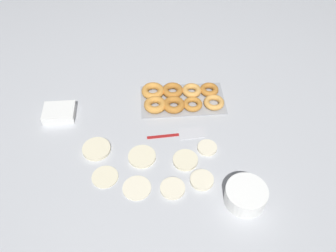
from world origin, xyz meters
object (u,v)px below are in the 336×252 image
Objects in this scene: donut_tray at (179,98)px; pancake_0 at (185,160)px; pancake_1 at (142,156)px; pancake_4 at (97,149)px; batter_bowl at (246,195)px; spatula at (185,134)px; pancake_3 at (207,148)px; container_stack at (59,112)px; pancake_7 at (202,180)px; pancake_2 at (137,188)px; pancake_5 at (173,188)px; pancake_6 at (105,177)px.

pancake_0 is at bearing 88.69° from donut_tray.
pancake_4 is at bearing -15.43° from pancake_1.
spatula is at bearing -61.16° from batter_bowl.
pancake_1 is (0.17, -0.03, -0.00)m from pancake_0.
pancake_1 is 0.97× the size of pancake_4.
batter_bowl reaches higher than pancake_4.
container_stack is at bearing -20.59° from pancake_3.
batter_bowl is at bearing 147.48° from pancake_7.
pancake_0 is 0.73× the size of container_stack.
pancake_3 is at bearing -67.62° from batter_bowl.
pancake_2 is 1.35× the size of pancake_3.
container_stack is (0.64, -0.24, 0.01)m from pancake_3.
pancake_3 is at bearing 106.90° from donut_tray.
pancake_5 is 0.27m from pancake_6.
pancake_6 is at bearing -15.68° from pancake_5.
pancake_7 is (-0.25, -0.01, 0.00)m from pancake_2.
pancake_3 is 0.31m from donut_tray.
pancake_5 is (0.16, 0.18, -0.00)m from pancake_3.
batter_bowl is 1.11× the size of container_stack.
pancake_3 is 0.46m from pancake_4.
pancake_6 is 0.75× the size of container_stack.
pancake_4 is (0.46, -0.03, 0.00)m from pancake_3.
container_stack is at bearing -50.18° from pancake_2.
pancake_4 is at bearing -73.56° from pancake_6.
pancake_5 is (-0.30, 0.21, -0.00)m from pancake_4.
pancake_4 is 1.12× the size of pancake_6.
pancake_5 is 0.38× the size of spatula.
donut_tray is at bearing -98.35° from pancake_5.
pancake_7 is at bearing -32.52° from batter_bowl.
pancake_0 is 0.14m from spatula.
batter_bowl reaches higher than pancake_2.
container_stack is at bearing 5.85° from donut_tray.
pancake_3 is at bearing 176.69° from pancake_4.
pancake_7 is 0.36× the size of spatula.
pancake_6 is at bearing 106.44° from pancake_4.
pancake_0 is 0.14m from pancake_5.
donut_tray reaches higher than pancake_4.
batter_bowl is (-0.10, 0.25, 0.03)m from pancake_3.
pancake_6 is (0.15, 0.09, -0.00)m from pancake_1.
pancake_0 is at bearing -43.97° from batter_bowl.
pancake_7 reaches higher than pancake_2.
container_stack reaches higher than pancake_6.
pancake_1 reaches higher than pancake_6.
pancake_3 is (-0.30, -0.17, 0.00)m from pancake_2.
pancake_5 is 0.48m from donut_tray.
pancake_0 is 0.28m from batter_bowl.
pancake_2 reaches higher than spatula.
container_stack is (0.22, -0.35, 0.01)m from pancake_6.
pancake_2 is at bearing 80.78° from pancake_1.
pancake_6 is 1.13× the size of pancake_7.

